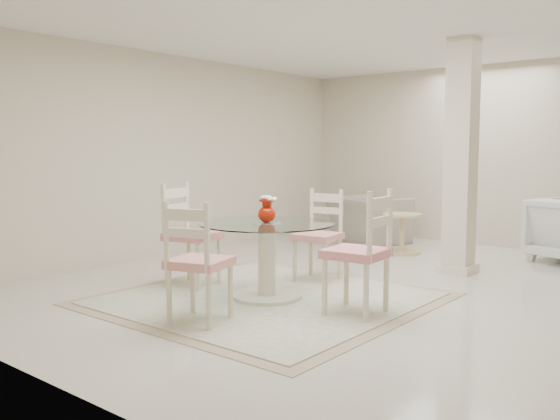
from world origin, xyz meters
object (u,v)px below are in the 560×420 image
Objects in this scene: dining_chair_south at (195,254)px; column at (461,157)px; dining_table at (267,260)px; dining_chair_north at (321,228)px; red_vase at (267,210)px; dining_chair_west at (187,227)px; dining_chair_east at (364,243)px; side_table at (402,235)px; recliner_taupe at (368,220)px.

column is at bearing -120.28° from dining_chair_south.
dining_table is 1.14× the size of dining_chair_south.
dining_chair_north is at bearing -101.19° from dining_chair_south.
dining_chair_west reaches higher than red_vase.
side_table is at bearing -162.77° from dining_chair_east.
dining_chair_east is 1.45m from dining_chair_north.
dining_chair_north is (-1.11, 0.93, -0.05)m from dining_chair_east.
dining_chair_west is (-0.93, -1.11, 0.05)m from dining_chair_north.
column reaches higher than dining_chair_south.
dining_table is 3.15m from side_table.
side_table is at bearing 85.60° from dining_chair_north.
dining_chair_north is at bearing 95.08° from red_vase.
red_vase is 0.24× the size of recliner_taupe.
dining_chair_south is (0.10, -1.02, -0.27)m from red_vase.
dining_table is at bearing 126.42° from recliner_taupe.
side_table is (0.82, 3.24, -0.37)m from dining_chair_west.
dining_chair_south is at bearing -91.98° from dining_chair_north.
red_vase is 0.21× the size of dining_chair_east.
dining_chair_east is 4.21m from recliner_taupe.
column is at bearing 68.63° from dining_table.
column reaches higher than recliner_taupe.
dining_chair_south is at bearing -141.38° from dining_chair_west.
side_table is (-0.30, 4.16, -0.34)m from dining_chair_south.
dining_chair_east reaches higher than red_vase.
dining_chair_west is at bearing -174.42° from red_vase.
dining_chair_west reaches higher than recliner_taupe.
dining_chair_east is 1.01× the size of dining_chair_west.
dining_chair_west is (-1.02, -0.10, 0.25)m from dining_table.
dining_chair_east is 1.11× the size of recliner_taupe.
dining_chair_west is at bearing -128.32° from column.
column is at bearing 177.82° from dining_chair_east.
column is at bearing 166.32° from recliner_taupe.
red_vase is 3.20m from side_table.
dining_chair_west is 3.36m from side_table.
column is at bearing 68.61° from red_vase.
dining_chair_east is at bearing 140.28° from recliner_taupe.
dining_chair_west is at bearing -137.28° from dining_chair_north.
dining_chair_east is (1.02, 0.08, -0.23)m from red_vase.
column is 10.43× the size of red_vase.
dining_chair_south reaches higher than recliner_taupe.
column is 3.23m from dining_chair_west.
side_table is at bearing 167.16° from recliner_taupe.
dining_chair_west reaches higher than dining_chair_north.
dining_chair_east is (1.02, 0.09, 0.26)m from dining_table.
recliner_taupe is at bearing 106.37° from dining_table.
dining_table is 1.06m from dining_chair_east.
red_vase is 0.23× the size of dining_chair_south.
red_vase is at bearing -89.92° from dining_chair_east.
dining_chair_west is 1.45m from dining_chair_south.
dining_table is at bearing -100.86° from dining_chair_south.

